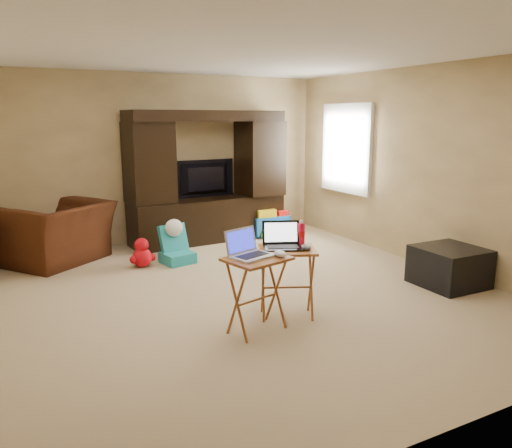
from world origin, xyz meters
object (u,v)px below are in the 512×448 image
laptop_right (283,236)px  mouse_left (280,254)px  mouse_right (306,247)px  ottoman (449,267)px  tray_table_left (257,295)px  tray_table_right (287,283)px  child_rocker (177,244)px  television (206,179)px  water_bottle (301,234)px  laptop_left (252,244)px  push_toy (270,222)px  entertainment_center (208,177)px  plush_toy (142,252)px  recliner (57,233)px

laptop_right → mouse_left: 0.32m
mouse_left → mouse_right: (0.34, 0.11, -0.01)m
ottoman → mouse_right: bearing=-178.4°
tray_table_left → tray_table_right: size_ratio=1.01×
child_rocker → tray_table_right: size_ratio=0.75×
television → laptop_right: (-0.55, -3.23, -0.15)m
mouse_right → water_bottle: size_ratio=0.66×
tray_table_right → laptop_left: (-0.43, -0.13, 0.46)m
ottoman → tray_table_right: bearing=178.3°
child_rocker → water_bottle: (0.54, -2.11, 0.52)m
push_toy → ottoman: 3.12m
mouse_left → tray_table_left: bearing=159.8°
laptop_left → mouse_left: laptop_left is taller
entertainment_center → tray_table_right: (-0.51, -3.19, -0.65)m
plush_toy → mouse_left: size_ratio=2.77×
entertainment_center → recliner: size_ratio=2.00×
ottoman → laptop_left: bearing=-178.5°
tray_table_left → laptop_right: bearing=12.3°
laptop_left → laptop_right: laptop_left is taller
recliner → laptop_right: (1.66, -2.94, 0.40)m
recliner → laptop_left: 3.37m
tray_table_right → laptop_right: (-0.04, 0.02, 0.46)m
child_rocker → ottoman: (2.44, -2.26, -0.03)m
tray_table_right → plush_toy: bearing=133.4°
child_rocker → mouse_right: bearing=-90.5°
recliner → tray_table_right: (1.70, -2.96, -0.06)m
child_rocker → water_bottle: water_bottle is taller
entertainment_center → ottoman: size_ratio=3.54×
child_rocker → plush_toy: 0.46m
entertainment_center → water_bottle: bearing=-99.3°
entertainment_center → television: bearing=86.3°
laptop_left → tray_table_left: bearing=-63.5°
mouse_left → mouse_right: bearing=17.8°
mouse_right → tray_table_left: bearing=-175.7°
laptop_left → laptop_right: (0.39, 0.15, -0.01)m
ottoman → entertainment_center: bearing=116.1°
recliner → laptop_left: size_ratio=3.40×
entertainment_center → television: 0.07m
entertainment_center → tray_table_left: bearing=-108.9°
laptop_left → ottoman: bearing=-16.9°
tray_table_right → mouse_left: 0.48m
ottoman → tray_table_right: (-2.10, 0.06, 0.12)m
push_toy → tray_table_right: size_ratio=0.90×
entertainment_center → mouse_left: 3.50m
tray_table_left → laptop_right: laptop_right is taller
mouse_right → television: bearing=83.6°
recliner → ottoman: 4.86m
ottoman → television: bearing=115.7°
child_rocker → plush_toy: size_ratio=1.32×
laptop_left → mouse_left: size_ratio=2.58×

